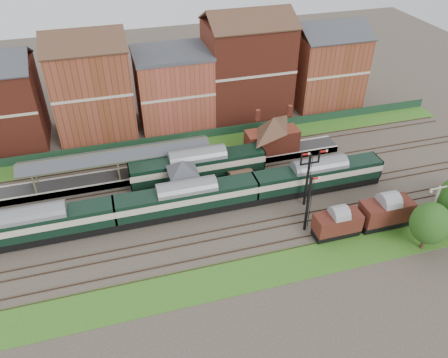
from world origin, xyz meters
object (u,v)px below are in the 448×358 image
object	(u,v)px
semaphore_bracket	(308,176)
platform_railcar	(198,166)
dmu_train	(187,198)
signal_box	(183,179)
goods_van_a	(337,223)

from	to	relation	value
semaphore_bracket	platform_railcar	distance (m)	15.40
dmu_train	platform_railcar	distance (m)	7.12
platform_railcar	dmu_train	bearing A→B (deg)	-114.03
dmu_train	semaphore_bracket	bearing A→B (deg)	-9.33
semaphore_bracket	signal_box	bearing A→B (deg)	159.08
signal_box	goods_van_a	xyz separation A→B (m)	(16.15, -12.25, -1.25)
signal_box	platform_railcar	xyz separation A→B (m)	(2.72, 3.25, -0.64)
dmu_train	signal_box	bearing A→B (deg)	86.80
semaphore_bracket	goods_van_a	world-z (taller)	semaphore_bracket
signal_box	dmu_train	xyz separation A→B (m)	(-0.18, -3.25, -0.75)
semaphore_bracket	goods_van_a	size ratio (longest dim) A/B	1.46
dmu_train	platform_railcar	bearing A→B (deg)	65.97
semaphore_bracket	dmu_train	xyz separation A→B (m)	(-15.22, 2.50, -2.19)
signal_box	goods_van_a	world-z (taller)	signal_box
signal_box	platform_railcar	world-z (taller)	signal_box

